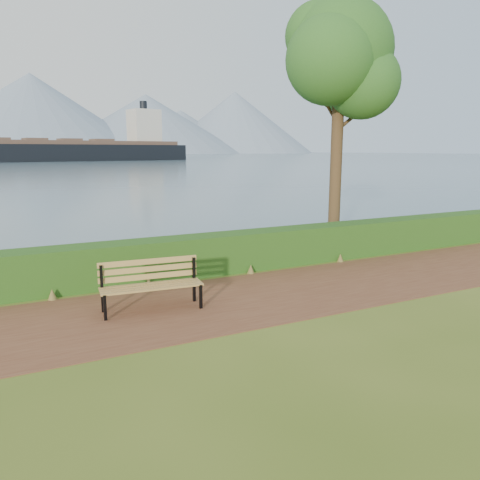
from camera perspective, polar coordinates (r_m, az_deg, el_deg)
ground at (r=9.70m, az=-1.40°, el=-8.04°), size 140.00×140.00×0.00m
path at (r=9.96m, az=-2.14°, el=-7.51°), size 40.00×3.40×0.01m
hedge at (r=11.88m, az=-6.76°, el=-2.05°), size 32.00×0.85×1.00m
water at (r=268.35m, az=-26.12°, el=9.17°), size 700.00×510.00×0.00m
bench at (r=9.53m, az=-10.84°, el=-4.97°), size 2.04×0.77×1.00m
tree at (r=15.36m, az=12.13°, el=20.91°), size 3.86×3.36×7.91m
cargo_ship at (r=143.02m, az=-18.24°, el=10.30°), size 64.94×20.87×19.48m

